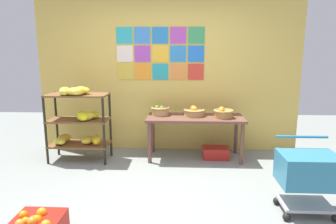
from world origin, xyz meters
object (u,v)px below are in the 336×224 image
shopping_cart (308,172)px  fruit_basket_left (194,112)px  display_table (195,122)px  produce_crate_under_table (216,153)px  fruit_basket_right (223,113)px  banana_shelf_unit (79,118)px  fruit_basket_back_left (160,110)px

shopping_cart → fruit_basket_left: bearing=126.4°
display_table → fruit_basket_left: bearing=105.8°
display_table → produce_crate_under_table: (0.34, -0.00, -0.50)m
fruit_basket_right → produce_crate_under_table: 0.67m
banana_shelf_unit → shopping_cart: size_ratio=1.49×
banana_shelf_unit → produce_crate_under_table: (2.11, 0.20, -0.60)m
fruit_basket_left → produce_crate_under_table: size_ratio=0.81×
display_table → fruit_basket_right: fruit_basket_right is taller
display_table → fruit_basket_left: (-0.02, 0.06, 0.15)m
produce_crate_under_table → shopping_cart: bearing=-64.9°
display_table → produce_crate_under_table: size_ratio=3.67×
fruit_basket_back_left → shopping_cart: fruit_basket_back_left is taller
display_table → fruit_basket_back_left: bearing=170.6°
banana_shelf_unit → display_table: banana_shelf_unit is taller
banana_shelf_unit → produce_crate_under_table: banana_shelf_unit is taller
fruit_basket_left → shopping_cart: 2.05m
fruit_basket_left → fruit_basket_right: 0.46m
fruit_basket_back_left → banana_shelf_unit: bearing=-166.3°
display_table → fruit_basket_right: size_ratio=4.87×
fruit_basket_left → fruit_basket_right: bearing=-14.4°
banana_shelf_unit → produce_crate_under_table: 2.21m
banana_shelf_unit → fruit_basket_back_left: (1.22, 0.30, 0.06)m
fruit_basket_left → shopping_cart: (1.12, -1.69, -0.29)m
fruit_basket_right → fruit_basket_back_left: 0.99m
display_table → fruit_basket_left: fruit_basket_left is taller
banana_shelf_unit → display_table: (1.78, 0.21, -0.10)m
banana_shelf_unit → display_table: bearing=6.6°
produce_crate_under_table → display_table: bearing=179.9°
shopping_cart → fruit_basket_back_left: bearing=136.7°
fruit_basket_back_left → fruit_basket_right: bearing=-8.6°
display_table → produce_crate_under_table: display_table is taller
produce_crate_under_table → fruit_basket_left: bearing=170.8°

